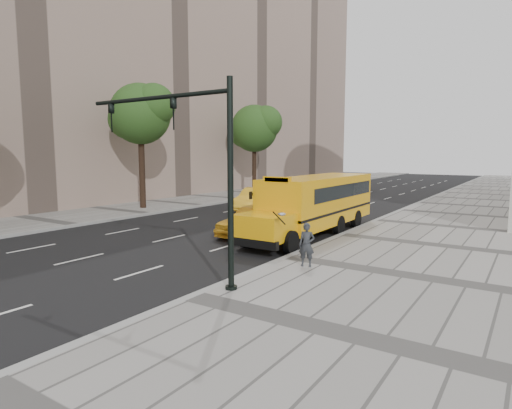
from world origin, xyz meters
The scene contains 13 objects.
ground centered at (0.00, 0.00, 0.00)m, with size 140.00×140.00×0.00m, color black.
sidewalk_museum centered at (12.00, 0.00, 0.07)m, with size 12.00×140.00×0.15m, color gray.
sidewalk_far centered at (-11.00, 0.00, 0.07)m, with size 6.00×140.00×0.15m, color gray.
curb_museum centered at (6.00, 0.00, 0.07)m, with size 0.30×140.00×0.15m, color gray.
curb_far centered at (-8.00, 0.00, 0.07)m, with size 0.30×140.00×0.15m, color gray.
building_far centered at (-19.00, 10.00, 16.00)m, with size 10.00×80.00×32.00m, color gray.
tree_b centered at (-10.42, 1.83, 7.09)m, with size 4.99×4.43×9.28m.
tree_c centered at (-10.41, 16.94, 6.76)m, with size 5.39×4.80×9.12m.
school_bus centered at (4.50, 0.30, 1.76)m, with size 2.96×11.56×3.19m.
taxi_near centered at (2.00, -1.93, 0.82)m, with size 1.94×4.82×1.64m, color yellow.
taxi_far centered at (-3.19, 6.07, 0.83)m, with size 1.76×5.05×1.66m, color yellow.
pedestrian centered at (7.31, -6.47, 0.94)m, with size 0.58×0.38×1.58m, color #292C30.
traffic_signal centered at (5.19, -10.06, 4.09)m, with size 6.18×0.36×6.40m.
Camera 1 is at (14.09, -20.08, 4.23)m, focal length 30.00 mm.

